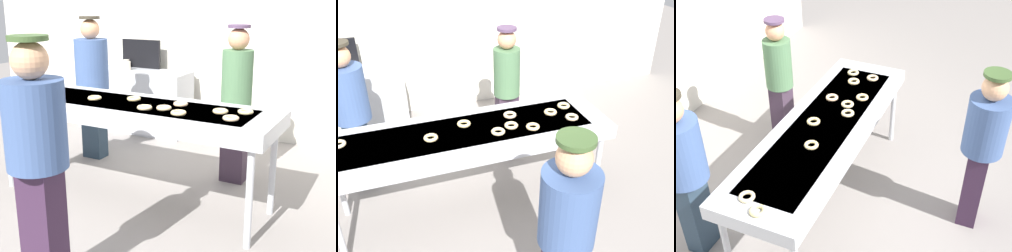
# 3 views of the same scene
# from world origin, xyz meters

# --- Properties ---
(ground_plane) EXTENTS (16.00, 16.00, 0.00)m
(ground_plane) POSITION_xyz_m (0.00, 0.00, 0.00)
(ground_plane) COLOR gray
(fryer_conveyor) EXTENTS (2.63, 0.79, 0.92)m
(fryer_conveyor) POSITION_xyz_m (0.00, 0.00, 0.85)
(fryer_conveyor) COLOR #B7BABF
(fryer_conveyor) RESTS_ON ground
(plain_donut_0) EXTENTS (0.18, 0.18, 0.03)m
(plain_donut_0) POSITION_xyz_m (0.38, -0.08, 0.93)
(plain_donut_0) COLOR beige
(plain_donut_0) RESTS_ON fryer_conveyor
(plain_donut_1) EXTENTS (0.15, 0.15, 0.03)m
(plain_donut_1) POSITION_xyz_m (0.84, 0.04, 0.93)
(plain_donut_1) COLOR #F6D38E
(plain_donut_1) RESTS_ON fryer_conveyor
(plain_donut_2) EXTENTS (0.18, 0.18, 0.03)m
(plain_donut_2) POSITION_xyz_m (0.44, 0.12, 0.93)
(plain_donut_2) COLOR #F3C493
(plain_donut_2) RESTS_ON fryer_conveyor
(plain_donut_3) EXTENTS (0.18, 0.18, 0.03)m
(plain_donut_3) POSITION_xyz_m (1.02, 0.12, 0.93)
(plain_donut_3) COLOR beige
(plain_donut_3) RESTS_ON fryer_conveyor
(plain_donut_4) EXTENTS (0.16, 0.16, 0.03)m
(plain_donut_4) POSITION_xyz_m (0.98, -0.12, 0.93)
(plain_donut_4) COLOR beige
(plain_donut_4) RESTS_ON fryer_conveyor
(plain_donut_5) EXTENTS (0.17, 0.17, 0.03)m
(plain_donut_5) POSITION_xyz_m (-1.20, -0.03, 0.93)
(plain_donut_5) COLOR #E5D384
(plain_donut_5) RESTS_ON fryer_conveyor
(plain_donut_6) EXTENTS (0.13, 0.13, 0.03)m
(plain_donut_6) POSITION_xyz_m (-0.02, 0.10, 0.93)
(plain_donut_6) COLOR #EACF82
(plain_donut_6) RESTS_ON fryer_conveyor
(plain_donut_7) EXTENTS (0.17, 0.17, 0.03)m
(plain_donut_7) POSITION_xyz_m (-1.11, 0.12, 0.93)
(plain_donut_7) COLOR beige
(plain_donut_7) RESTS_ON fryer_conveyor
(plain_donut_8) EXTENTS (0.17, 0.17, 0.03)m
(plain_donut_8) POSITION_xyz_m (0.24, -0.14, 0.93)
(plain_donut_8) COLOR beige
(plain_donut_8) RESTS_ON fryer_conveyor
(plain_donut_9) EXTENTS (0.14, 0.14, 0.03)m
(plain_donut_9) POSITION_xyz_m (-0.35, -0.04, 0.93)
(plain_donut_9) COLOR #F3D489
(plain_donut_9) RESTS_ON fryer_conveyor
(plain_donut_10) EXTENTS (0.17, 0.17, 0.03)m
(plain_donut_10) POSITION_xyz_m (0.56, -0.17, 0.93)
(plain_donut_10) COLOR #F3D08A
(plain_donut_10) RESTS_ON fryer_conveyor
(worker_baker) EXTENTS (0.30, 0.30, 1.57)m
(worker_baker) POSITION_xyz_m (0.68, 0.86, 0.86)
(worker_baker) COLOR #392939
(worker_baker) RESTS_ON ground
(worker_assistant) EXTENTS (0.37, 0.37, 1.61)m
(worker_assistant) POSITION_xyz_m (-1.01, 0.78, 0.93)
(worker_assistant) COLOR #233444
(worker_assistant) RESTS_ON ground
(customer_waiting) EXTENTS (0.36, 0.36, 1.62)m
(customer_waiting) POSITION_xyz_m (0.26, -1.40, 0.93)
(customer_waiting) COLOR #352038
(customer_waiting) RESTS_ON ground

